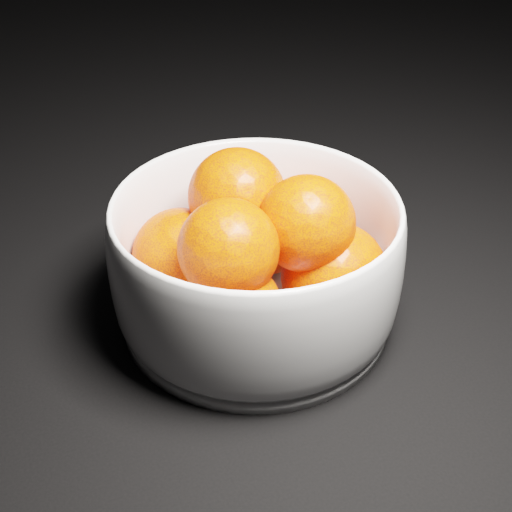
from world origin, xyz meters
name	(u,v)px	position (x,y,z in m)	size (l,w,h in m)	color
ground	(381,256)	(0.00, 0.00, 0.00)	(3.00, 3.00, 0.00)	black
bowl	(256,262)	(-0.14, -0.04, 0.05)	(0.22, 0.22, 0.11)	silver
orange_pile	(259,246)	(-0.13, -0.04, 0.07)	(0.18, 0.16, 0.12)	#FF3B04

